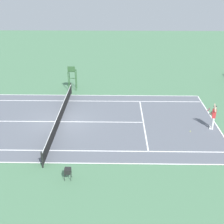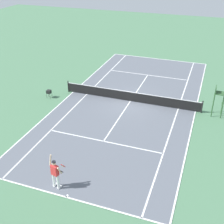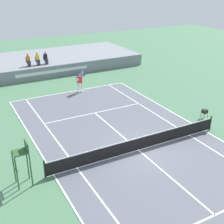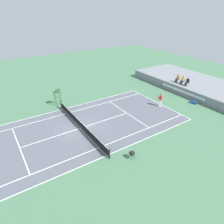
{
  "view_description": "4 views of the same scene",
  "coord_description": "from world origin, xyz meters",
  "px_view_note": "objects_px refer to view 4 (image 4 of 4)",
  "views": [
    {
      "loc": [
        20.39,
        4.35,
        10.45
      ],
      "look_at": [
        0.25,
        3.99,
        1.0
      ],
      "focal_mm": 47.72,
      "sensor_mm": 36.0,
      "label": 1
    },
    {
      "loc": [
        -6.1,
        21.73,
        11.51
      ],
      "look_at": [
        0.25,
        3.99,
        1.0
      ],
      "focal_mm": 46.91,
      "sensor_mm": 36.0,
      "label": 2
    },
    {
      "loc": [
        -9.17,
        -13.65,
        9.96
      ],
      "look_at": [
        0.25,
        3.99,
        1.0
      ],
      "focal_mm": 48.96,
      "sensor_mm": 36.0,
      "label": 3
    },
    {
      "loc": [
        17.4,
        -7.25,
        11.9
      ],
      "look_at": [
        0.25,
        3.99,
        1.0
      ],
      "focal_mm": 31.66,
      "sensor_mm": 36.0,
      "label": 4
    }
  ],
  "objects_px": {
    "spectator_seated_0": "(177,78)",
    "ball_hopper": "(132,153)",
    "tennis_player": "(161,100)",
    "umpire_chair": "(57,95)",
    "spectator_seated_1": "(182,80)",
    "spectator_seated_2": "(187,82)",
    "equipment_bag": "(193,103)",
    "tennis_ball": "(154,111)"
  },
  "relations": [
    {
      "from": "tennis_player",
      "to": "equipment_bag",
      "type": "height_order",
      "value": "tennis_player"
    },
    {
      "from": "tennis_player",
      "to": "umpire_chair",
      "type": "xyz_separation_m",
      "value": [
        -7.84,
        -11.37,
        0.56
      ]
    },
    {
      "from": "spectator_seated_2",
      "to": "tennis_player",
      "type": "height_order",
      "value": "spectator_seated_2"
    },
    {
      "from": "tennis_player",
      "to": "umpire_chair",
      "type": "height_order",
      "value": "umpire_chair"
    },
    {
      "from": "spectator_seated_1",
      "to": "ball_hopper",
      "type": "bearing_deg",
      "value": -63.5
    },
    {
      "from": "spectator_seated_0",
      "to": "spectator_seated_1",
      "type": "bearing_deg",
      "value": 0.0
    },
    {
      "from": "tennis_player",
      "to": "spectator_seated_2",
      "type": "bearing_deg",
      "value": 99.55
    },
    {
      "from": "spectator_seated_0",
      "to": "ball_hopper",
      "type": "distance_m",
      "value": 18.79
    },
    {
      "from": "equipment_bag",
      "to": "spectator_seated_0",
      "type": "bearing_deg",
      "value": 156.59
    },
    {
      "from": "spectator_seated_0",
      "to": "ball_hopper",
      "type": "xyz_separation_m",
      "value": [
        9.14,
        -16.36,
        -1.31
      ]
    },
    {
      "from": "ball_hopper",
      "to": "spectator_seated_2",
      "type": "bearing_deg",
      "value": 113.96
    },
    {
      "from": "umpire_chair",
      "to": "spectator_seated_0",
      "type": "bearing_deg",
      "value": 74.93
    },
    {
      "from": "spectator_seated_1",
      "to": "ball_hopper",
      "type": "relative_size",
      "value": 1.81
    },
    {
      "from": "tennis_ball",
      "to": "ball_hopper",
      "type": "distance_m",
      "value": 9.8
    },
    {
      "from": "spectator_seated_2",
      "to": "tennis_player",
      "type": "distance_m",
      "value": 6.8
    },
    {
      "from": "spectator_seated_1",
      "to": "tennis_player",
      "type": "relative_size",
      "value": 0.61
    },
    {
      "from": "spectator_seated_1",
      "to": "tennis_player",
      "type": "height_order",
      "value": "spectator_seated_1"
    },
    {
      "from": "spectator_seated_0",
      "to": "umpire_chair",
      "type": "xyz_separation_m",
      "value": [
        -4.85,
        -18.03,
        -0.33
      ]
    },
    {
      "from": "spectator_seated_1",
      "to": "umpire_chair",
      "type": "bearing_deg",
      "value": -107.94
    },
    {
      "from": "spectator_seated_0",
      "to": "equipment_bag",
      "type": "bearing_deg",
      "value": -23.41
    },
    {
      "from": "equipment_bag",
      "to": "ball_hopper",
      "type": "distance_m",
      "value": 14.84
    },
    {
      "from": "tennis_ball",
      "to": "equipment_bag",
      "type": "relative_size",
      "value": 0.07
    },
    {
      "from": "spectator_seated_2",
      "to": "tennis_ball",
      "type": "xyz_separation_m",
      "value": [
        1.67,
        -8.34,
        -1.85
      ]
    },
    {
      "from": "umpire_chair",
      "to": "equipment_bag",
      "type": "bearing_deg",
      "value": 58.36
    },
    {
      "from": "spectator_seated_1",
      "to": "equipment_bag",
      "type": "xyz_separation_m",
      "value": [
        3.96,
        -2.14,
        -1.72
      ]
    },
    {
      "from": "spectator_seated_1",
      "to": "spectator_seated_2",
      "type": "xyz_separation_m",
      "value": [
        0.89,
        0.0,
        0.0
      ]
    },
    {
      "from": "spectator_seated_0",
      "to": "tennis_player",
      "type": "relative_size",
      "value": 0.61
    },
    {
      "from": "spectator_seated_0",
      "to": "equipment_bag",
      "type": "distance_m",
      "value": 5.65
    },
    {
      "from": "spectator_seated_2",
      "to": "tennis_player",
      "type": "bearing_deg",
      "value": -80.45
    },
    {
      "from": "umpire_chair",
      "to": "spectator_seated_1",
      "type": "bearing_deg",
      "value": 72.06
    },
    {
      "from": "ball_hopper",
      "to": "spectator_seated_0",
      "type": "bearing_deg",
      "value": 119.19
    },
    {
      "from": "spectator_seated_0",
      "to": "umpire_chair",
      "type": "bearing_deg",
      "value": -105.07
    },
    {
      "from": "tennis_player",
      "to": "umpire_chair",
      "type": "bearing_deg",
      "value": -124.58
    },
    {
      "from": "tennis_player",
      "to": "tennis_ball",
      "type": "height_order",
      "value": "tennis_player"
    },
    {
      "from": "tennis_ball",
      "to": "equipment_bag",
      "type": "xyz_separation_m",
      "value": [
        1.4,
        6.2,
        0.13
      ]
    },
    {
      "from": "spectator_seated_0",
      "to": "spectator_seated_1",
      "type": "xyz_separation_m",
      "value": [
        0.98,
        0.0,
        0.0
      ]
    },
    {
      "from": "tennis_ball",
      "to": "spectator_seated_1",
      "type": "bearing_deg",
      "value": 107.06
    },
    {
      "from": "equipment_bag",
      "to": "tennis_player",
      "type": "bearing_deg",
      "value": -113.37
    },
    {
      "from": "spectator_seated_2",
      "to": "spectator_seated_1",
      "type": "bearing_deg",
      "value": 180.0
    },
    {
      "from": "tennis_player",
      "to": "umpire_chair",
      "type": "relative_size",
      "value": 0.85
    },
    {
      "from": "tennis_ball",
      "to": "umpire_chair",
      "type": "relative_size",
      "value": 0.03
    },
    {
      "from": "ball_hopper",
      "to": "tennis_player",
      "type": "bearing_deg",
      "value": 122.36
    }
  ]
}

